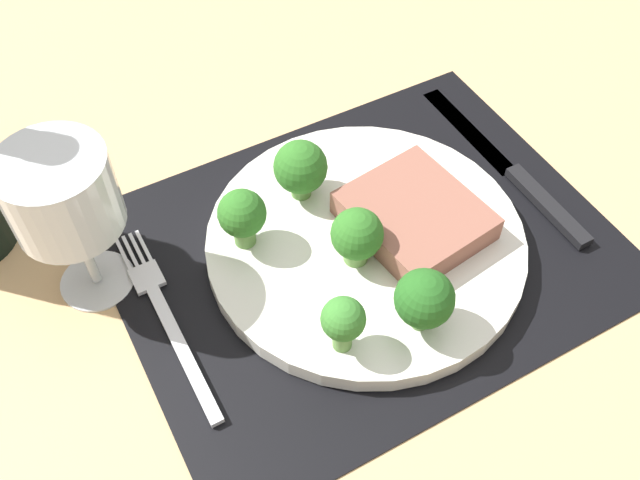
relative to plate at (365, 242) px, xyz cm
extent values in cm
cube|color=tan|center=(0.00, 0.00, -2.60)|extent=(140.00, 110.00, 3.00)
cube|color=black|center=(0.00, 0.00, -0.95)|extent=(40.43, 31.49, 0.30)
cylinder|color=silver|center=(0.00, 0.00, 0.00)|extent=(26.38, 26.38, 1.60)
cube|color=#8C5647|center=(4.08, -0.87, 1.99)|extent=(10.75, 11.77, 2.38)
cylinder|color=#6B994C|center=(-1.90, -1.54, 1.48)|extent=(1.96, 1.96, 1.37)
sphere|color=#2D6B23|center=(-1.90, -1.54, 3.93)|extent=(4.15, 4.15, 4.15)
cylinder|color=#5B8942|center=(-8.88, 4.33, 1.72)|extent=(1.77, 1.77, 1.83)
sphere|color=#2D6B23|center=(-8.88, 4.33, 4.29)|extent=(3.89, 3.89, 3.89)
cylinder|color=#5B8942|center=(-2.43, 6.76, 1.46)|extent=(1.75, 1.75, 1.32)
sphere|color=#2D6B23|center=(-2.43, 6.76, 4.05)|extent=(4.55, 4.55, 4.55)
cylinder|color=#5B8942|center=(-6.78, -7.86, 1.89)|extent=(1.45, 1.45, 2.17)
sphere|color=#387A2D|center=(-6.78, -7.86, 4.35)|extent=(3.24, 3.24, 3.24)
cylinder|color=#5B8942|center=(-0.83, -9.12, 1.57)|extent=(1.30, 1.30, 1.55)
sphere|color=#235B1E|center=(-0.83, -9.12, 4.22)|extent=(4.42, 4.42, 4.42)
cube|color=silver|center=(-17.13, -2.00, -0.55)|extent=(1.00, 13.00, 0.50)
cube|color=silver|center=(-17.13, 5.80, -0.55)|extent=(2.40, 2.60, 0.40)
cube|color=silver|center=(-18.03, 8.90, -0.55)|extent=(0.30, 3.60, 0.35)
cube|color=silver|center=(-17.43, 8.90, -0.55)|extent=(0.30, 3.60, 0.35)
cube|color=silver|center=(-16.83, 8.90, -0.55)|extent=(0.30, 3.60, 0.35)
cube|color=silver|center=(-16.23, 8.90, -0.55)|extent=(0.30, 3.60, 0.35)
cube|color=black|center=(16.28, -3.90, -0.40)|extent=(1.40, 10.00, 0.80)
cube|color=silver|center=(16.28, 7.60, -0.65)|extent=(1.80, 13.00, 0.30)
cylinder|color=silver|center=(-20.71, 7.74, -0.90)|extent=(6.01, 6.01, 0.40)
cylinder|color=silver|center=(-20.71, 7.74, 2.92)|extent=(0.80, 0.80, 7.24)
cylinder|color=silver|center=(-20.71, 7.74, 9.67)|extent=(7.92, 7.92, 6.26)
cylinder|color=tan|center=(-20.71, 7.74, 8.04)|extent=(6.97, 6.97, 2.99)
camera|label=1|loc=(-20.76, -29.91, 46.35)|focal=39.75mm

